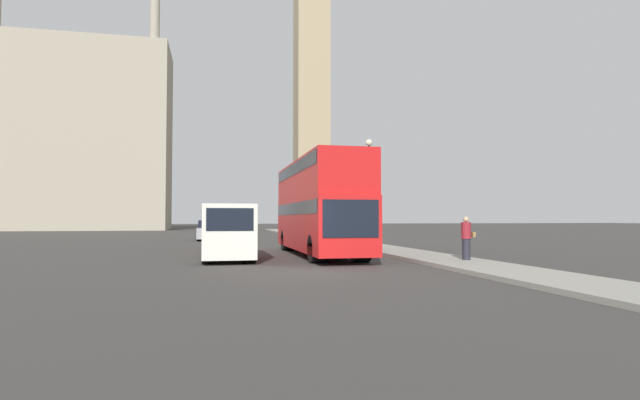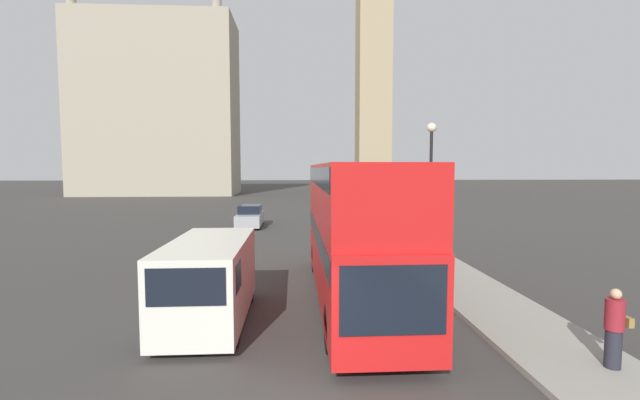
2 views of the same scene
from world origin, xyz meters
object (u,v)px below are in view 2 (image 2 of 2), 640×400
Objects in this scene: street_lamp at (431,176)px; parked_sedan at (250,217)px; pedestrian at (614,328)px; white_van at (209,279)px; red_double_decker_bus at (354,225)px.

street_lamp is 1.32× the size of parked_sedan.
street_lamp is (-1.42, 8.01, 3.05)m from pedestrian.
white_van is 9.81m from pedestrian.
parked_sedan is (-0.94, 20.00, -0.52)m from white_van.
pedestrian is 0.28× the size of street_lamp.
white_van reaches higher than pedestrian.
white_van is 9.35m from street_lamp.
red_double_decker_bus is 4.50m from street_lamp.
street_lamp reaches higher than red_double_decker_bus.
parked_sedan is at bearing 113.17° from pedestrian.
street_lamp reaches higher than parked_sedan.
parked_sedan is at bearing 92.69° from white_van.
white_van is (-4.35, -1.91, -1.25)m from red_double_decker_bus.
street_lamp is at bearing 37.21° from red_double_decker_bus.
red_double_decker_bus is 7.41m from pedestrian.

